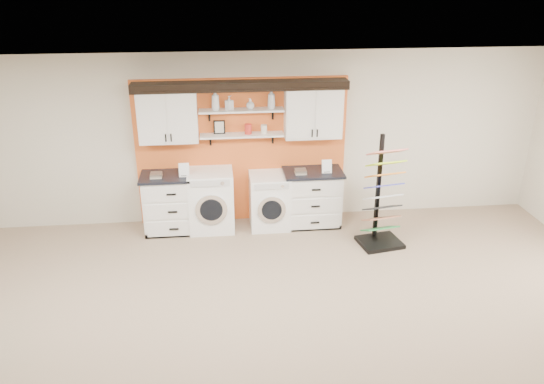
{
  "coord_description": "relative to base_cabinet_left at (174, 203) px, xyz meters",
  "views": [
    {
      "loc": [
        -0.38,
        -4.25,
        3.99
      ],
      "look_at": [
        0.32,
        2.3,
        1.17
      ],
      "focal_mm": 35.0,
      "sensor_mm": 36.0,
      "label": 1
    }
  ],
  "objects": [
    {
      "name": "wall_back",
      "position": [
        1.13,
        0.36,
        0.92
      ],
      "size": [
        10.0,
        0.0,
        10.0
      ],
      "primitive_type": "plane",
      "rotation": [
        1.57,
        0.0,
        0.0
      ],
      "color": "beige",
      "rests_on": "floor"
    },
    {
      "name": "sample_rack",
      "position": [
        3.18,
        -0.82,
        0.06
      ],
      "size": [
        0.71,
        0.63,
        1.73
      ],
      "rotation": [
        0.0,
        0.0,
        0.18
      ],
      "color": "black",
      "rests_on": "floor"
    },
    {
      "name": "soap_bottle_d",
      "position": [
        1.6,
        0.16,
        1.62
      ],
      "size": [
        0.17,
        0.17,
        0.31
      ],
      "primitive_type": "imported",
      "rotation": [
        0.0,
        0.0,
        2.57
      ],
      "color": "silver",
      "rests_on": "shelf_upper"
    },
    {
      "name": "base_cabinet_left",
      "position": [
        0.0,
        0.0,
        0.0
      ],
      "size": [
        0.99,
        0.66,
        0.97
      ],
      "color": "white",
      "rests_on": "floor"
    },
    {
      "name": "shelf_upper",
      "position": [
        1.13,
        0.16,
        1.45
      ],
      "size": [
        1.32,
        0.28,
        0.03
      ],
      "primitive_type": "cube",
      "color": "white",
      "rests_on": "wall_back"
    },
    {
      "name": "canister_cream",
      "position": [
        1.48,
        0.16,
        1.13
      ],
      "size": [
        0.1,
        0.1,
        0.14
      ],
      "primitive_type": "cylinder",
      "color": "silver",
      "rests_on": "shelf_lower"
    },
    {
      "name": "canister_red",
      "position": [
        1.23,
        0.16,
        1.14
      ],
      "size": [
        0.11,
        0.11,
        0.16
      ],
      "primitive_type": "cylinder",
      "color": "red",
      "rests_on": "shelf_lower"
    },
    {
      "name": "ceiling",
      "position": [
        1.13,
        -3.64,
        2.32
      ],
      "size": [
        10.0,
        10.0,
        0.0
      ],
      "primitive_type": "plane",
      "rotation": [
        3.14,
        0.0,
        0.0
      ],
      "color": "white",
      "rests_on": "wall_back"
    },
    {
      "name": "upper_cabinet_right",
      "position": [
        2.26,
        0.15,
        1.4
      ],
      "size": [
        0.9,
        0.35,
        0.84
      ],
      "color": "white",
      "rests_on": "wall_back"
    },
    {
      "name": "crown_molding",
      "position": [
        1.13,
        0.17,
        1.85
      ],
      "size": [
        3.3,
        0.41,
        0.13
      ],
      "color": "black",
      "rests_on": "wall_back"
    },
    {
      "name": "upper_cabinet_left",
      "position": [
        -0.0,
        0.15,
        1.4
      ],
      "size": [
        0.9,
        0.35,
        0.84
      ],
      "color": "white",
      "rests_on": "wall_back"
    },
    {
      "name": "washer",
      "position": [
        0.6,
        -0.0,
        0.02
      ],
      "size": [
        0.71,
        0.71,
        1.0
      ],
      "color": "white",
      "rests_on": "floor"
    },
    {
      "name": "base_cabinet_right",
      "position": [
        2.26,
        0.0,
        -0.01
      ],
      "size": [
        0.96,
        0.66,
        0.94
      ],
      "color": "white",
      "rests_on": "floor"
    },
    {
      "name": "floor",
      "position": [
        1.13,
        -3.64,
        -0.48
      ],
      "size": [
        10.0,
        10.0,
        0.0
      ],
      "primitive_type": "plane",
      "color": "gray",
      "rests_on": "ground"
    },
    {
      "name": "soap_bottle_c",
      "position": [
        1.27,
        0.16,
        1.54
      ],
      "size": [
        0.18,
        0.18,
        0.16
      ],
      "primitive_type": "imported",
      "rotation": [
        0.0,
        0.0,
        4.15
      ],
      "color": "silver",
      "rests_on": "shelf_upper"
    },
    {
      "name": "soap_bottle_b",
      "position": [
        0.95,
        0.16,
        1.57
      ],
      "size": [
        0.14,
        0.14,
        0.21
      ],
      "primitive_type": "imported",
      "rotation": [
        0.0,
        0.0,
        2.26
      ],
      "color": "silver",
      "rests_on": "shelf_upper"
    },
    {
      "name": "dryer",
      "position": [
        1.55,
        -0.0,
        -0.03
      ],
      "size": [
        0.64,
        0.71,
        0.9
      ],
      "color": "white",
      "rests_on": "floor"
    },
    {
      "name": "picture_frame",
      "position": [
        0.78,
        0.21,
        1.17
      ],
      "size": [
        0.18,
        0.02,
        0.22
      ],
      "color": "black",
      "rests_on": "shelf_lower"
    },
    {
      "name": "accent_panel",
      "position": [
        1.13,
        0.32,
        0.72
      ],
      "size": [
        3.4,
        0.07,
        2.4
      ],
      "primitive_type": "cube",
      "color": "orange",
      "rests_on": "wall_back"
    },
    {
      "name": "soap_bottle_a",
      "position": [
        0.73,
        0.16,
        1.62
      ],
      "size": [
        0.15,
        0.15,
        0.32
      ],
      "primitive_type": "imported",
      "rotation": [
        0.0,
        0.0,
        0.27
      ],
      "color": "silver",
      "rests_on": "shelf_upper"
    },
    {
      "name": "shelf_lower",
      "position": [
        1.13,
        0.16,
        1.05
      ],
      "size": [
        1.32,
        0.28,
        0.03
      ],
      "primitive_type": "cube",
      "color": "white",
      "rests_on": "wall_back"
    }
  ]
}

